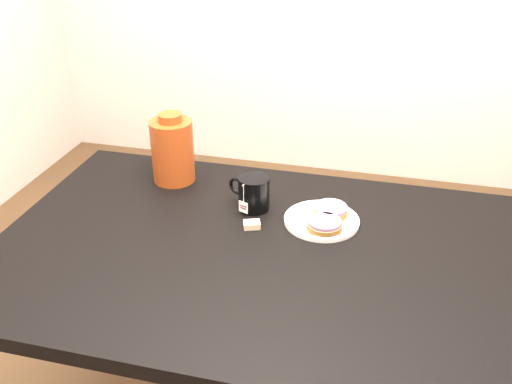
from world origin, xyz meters
TOP-DOWN VIEW (x-y plane):
  - table at (0.00, 0.00)m, footprint 1.40×0.90m
  - plate at (0.13, 0.16)m, footprint 0.21×0.21m
  - bagel_back at (0.15, 0.19)m, footprint 0.13×0.13m
  - bagel_front at (0.14, 0.11)m, footprint 0.11×0.11m
  - mug at (-0.07, 0.19)m, footprint 0.14×0.12m
  - teabag_pouch at (-0.05, 0.09)m, footprint 0.05×0.05m
  - bagel_package at (-0.36, 0.31)m, footprint 0.16×0.16m

SIDE VIEW (x-z plane):
  - table at x=0.00m, z-range 0.29..1.04m
  - plate at x=0.13m, z-range 0.75..0.77m
  - teabag_pouch at x=-0.05m, z-range 0.75..0.77m
  - bagel_front at x=0.14m, z-range 0.76..0.79m
  - bagel_back at x=0.15m, z-range 0.76..0.79m
  - mug at x=-0.07m, z-range 0.75..0.85m
  - bagel_package at x=-0.36m, z-range 0.74..0.96m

